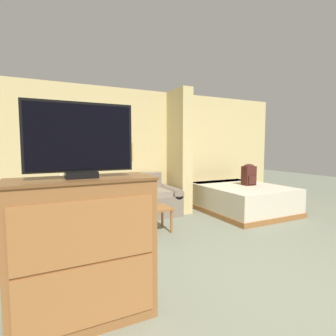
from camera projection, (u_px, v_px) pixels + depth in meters
ground_plane at (278, 299)px, 2.44m from camera, size 20.00×20.00×0.00m
wall_back at (138, 151)px, 5.69m from camera, size 7.36×0.16×2.60m
wall_partition_pillar at (179, 151)px, 5.65m from camera, size 0.24×0.75×2.60m
couch at (128, 202)px, 5.17m from camera, size 2.03×0.84×0.84m
coffee_table at (153, 211)px, 4.30m from camera, size 0.59×0.43×0.40m
side_table at (62, 200)px, 4.56m from camera, size 0.44×0.44×0.56m
table_lamp at (61, 181)px, 4.53m from camera, size 0.28×0.28×0.37m
tv_dresser at (84, 250)px, 2.09m from camera, size 1.11×0.49×1.17m
tv at (80, 140)px, 2.02m from camera, size 0.81×0.16×0.58m
bed at (240, 198)px, 5.66m from camera, size 1.61×1.98×0.57m
backpack at (249, 174)px, 5.65m from camera, size 0.27×0.22×0.46m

